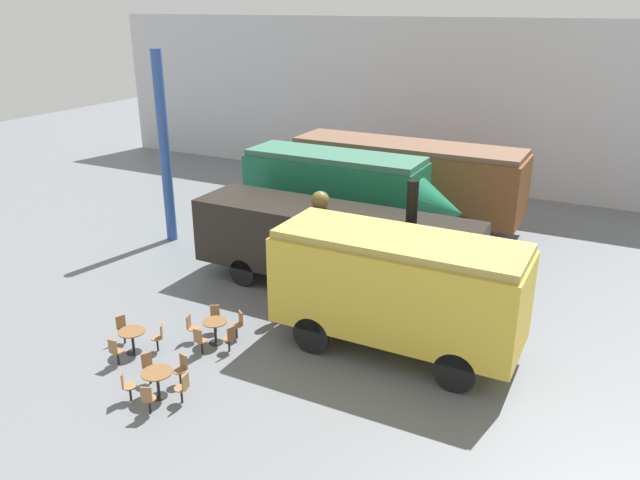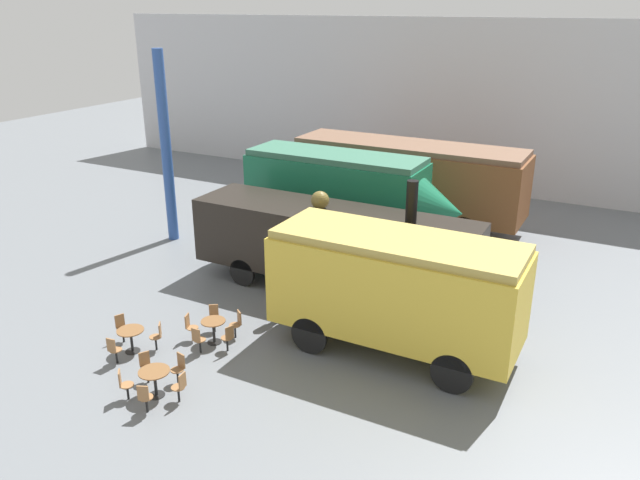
% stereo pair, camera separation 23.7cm
% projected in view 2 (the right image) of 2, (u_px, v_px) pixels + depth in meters
% --- Properties ---
extents(ground_plane, '(80.00, 80.00, 0.00)m').
position_uv_depth(ground_plane, '(314.00, 292.00, 22.27)').
color(ground_plane, slate).
extents(backdrop_wall, '(44.00, 0.15, 9.00)m').
position_uv_depth(backdrop_wall, '(451.00, 106.00, 33.41)').
color(backdrop_wall, silver).
rests_on(backdrop_wall, ground_plane).
extents(passenger_coach_wooden, '(10.48, 2.89, 3.82)m').
position_uv_depth(passenger_coach_wooden, '(407.00, 176.00, 28.23)').
color(passenger_coach_wooden, brown).
rests_on(passenger_coach_wooden, ground_plane).
extents(streamlined_locomotive, '(8.99, 2.43, 4.03)m').
position_uv_depth(streamlined_locomotive, '(348.00, 195.00, 25.27)').
color(streamlined_locomotive, '#196B47').
rests_on(streamlined_locomotive, ground_plane).
extents(steam_locomotive, '(10.21, 2.56, 4.42)m').
position_uv_depth(steam_locomotive, '(333.00, 242.00, 21.78)').
color(steam_locomotive, black).
rests_on(steam_locomotive, ground_plane).
extents(passenger_coach_vintage, '(7.11, 2.67, 3.61)m').
position_uv_depth(passenger_coach_vintage, '(396.00, 285.00, 17.75)').
color(passenger_coach_vintage, gold).
rests_on(passenger_coach_vintage, ground_plane).
extents(cafe_table_near, '(0.74, 0.74, 0.74)m').
position_uv_depth(cafe_table_near, '(213.00, 326.00, 18.77)').
color(cafe_table_near, black).
rests_on(cafe_table_near, ground_plane).
extents(cafe_table_mid, '(0.79, 0.79, 0.72)m').
position_uv_depth(cafe_table_mid, '(131.00, 335.00, 18.28)').
color(cafe_table_mid, black).
rests_on(cafe_table_mid, ground_plane).
extents(cafe_table_far, '(0.82, 0.82, 0.75)m').
position_uv_depth(cafe_table_far, '(155.00, 377.00, 16.20)').
color(cafe_table_far, black).
rests_on(cafe_table_far, ground_plane).
extents(cafe_chair_0, '(0.39, 0.37, 0.87)m').
position_uv_depth(cafe_chair_0, '(228.00, 336.00, 18.28)').
color(cafe_chair_0, black).
rests_on(cafe_chair_0, ground_plane).
extents(cafe_chair_1, '(0.40, 0.40, 0.87)m').
position_uv_depth(cafe_chair_1, '(237.00, 322.00, 19.09)').
color(cafe_chair_1, black).
rests_on(cafe_chair_1, ground_plane).
extents(cafe_chair_2, '(0.40, 0.40, 0.87)m').
position_uv_depth(cafe_chair_2, '(214.00, 316.00, 19.47)').
color(cafe_chair_2, black).
rests_on(cafe_chair_2, ground_plane).
extents(cafe_chair_3, '(0.39, 0.37, 0.87)m').
position_uv_depth(cafe_chair_3, '(190.00, 325.00, 18.90)').
color(cafe_chair_3, black).
rests_on(cafe_chair_3, ground_plane).
extents(cafe_chair_4, '(0.36, 0.36, 0.87)m').
position_uv_depth(cafe_chair_4, '(198.00, 339.00, 18.17)').
color(cafe_chair_4, black).
rests_on(cafe_chair_4, ground_plane).
extents(cafe_chair_5, '(0.40, 0.38, 0.87)m').
position_uv_depth(cafe_chair_5, '(121.00, 326.00, 18.86)').
color(cafe_chair_5, black).
rests_on(cafe_chair_5, ground_plane).
extents(cafe_chair_6, '(0.36, 0.37, 0.87)m').
position_uv_depth(cafe_chair_6, '(114.00, 349.00, 17.63)').
color(cafe_chair_6, black).
rests_on(cafe_chair_6, ground_plane).
extents(cafe_chair_7, '(0.40, 0.40, 0.87)m').
position_uv_depth(cafe_chair_7, '(158.00, 335.00, 18.39)').
color(cafe_chair_7, black).
rests_on(cafe_chair_7, ground_plane).
extents(cafe_chair_8, '(0.40, 0.39, 0.87)m').
position_uv_depth(cafe_chair_8, '(146.00, 365.00, 16.84)').
color(cafe_chair_8, black).
rests_on(cafe_chair_8, ground_plane).
extents(cafe_chair_9, '(0.40, 0.40, 0.87)m').
position_uv_depth(cafe_chair_9, '(124.00, 383.00, 16.05)').
color(cafe_chair_9, black).
rests_on(cafe_chair_9, ground_plane).
extents(cafe_chair_10, '(0.38, 0.40, 0.87)m').
position_uv_depth(cafe_chair_10, '(145.00, 397.00, 15.49)').
color(cafe_chair_10, black).
rests_on(cafe_chair_10, ground_plane).
extents(cafe_chair_11, '(0.37, 0.36, 0.87)m').
position_uv_depth(cafe_chair_11, '(180.00, 385.00, 15.94)').
color(cafe_chair_11, black).
rests_on(cafe_chair_11, ground_plane).
extents(cafe_chair_12, '(0.36, 0.38, 0.87)m').
position_uv_depth(cafe_chair_12, '(179.00, 366.00, 16.78)').
color(cafe_chair_12, black).
rests_on(cafe_chair_12, ground_plane).
extents(visitor_person, '(0.34, 0.34, 1.68)m').
position_uv_depth(visitor_person, '(277.00, 296.00, 19.91)').
color(visitor_person, '#262633').
rests_on(visitor_person, ground_plane).
extents(support_pillar, '(0.44, 0.44, 8.00)m').
position_uv_depth(support_pillar, '(166.00, 148.00, 25.90)').
color(support_pillar, '#2D519E').
rests_on(support_pillar, ground_plane).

